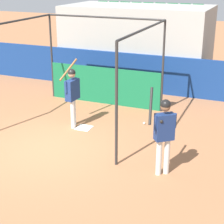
{
  "coord_description": "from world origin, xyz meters",
  "views": [
    {
      "loc": [
        5.08,
        -7.6,
        4.41
      ],
      "look_at": [
        1.61,
        0.79,
        1.0
      ],
      "focal_mm": 60.0,
      "sensor_mm": 36.0,
      "label": 1
    }
  ],
  "objects": [
    {
      "name": "ground_plane",
      "position": [
        0.0,
        0.0,
        0.0
      ],
      "size": [
        60.0,
        60.0,
        0.0
      ],
      "primitive_type": "plane",
      "color": "#9E6642"
    },
    {
      "name": "outfield_wall",
      "position": [
        0.0,
        5.84,
        0.73
      ],
      "size": [
        24.0,
        0.12,
        1.47
      ],
      "color": "navy",
      "rests_on": "ground"
    },
    {
      "name": "bleacher_section",
      "position": [
        0.0,
        7.5,
        1.57
      ],
      "size": [
        5.95,
        3.2,
        3.15
      ],
      "color": "#9E9E99",
      "rests_on": "ground"
    },
    {
      "name": "batting_cage",
      "position": [
        -0.01,
        3.28,
        1.27
      ],
      "size": [
        4.23,
        4.12,
        3.04
      ],
      "color": "#282828",
      "rests_on": "ground"
    },
    {
      "name": "home_plate",
      "position": [
        0.33,
        1.66,
        0.01
      ],
      "size": [
        0.44,
        0.44,
        0.02
      ],
      "color": "white",
      "rests_on": "ground"
    },
    {
      "name": "player_batter",
      "position": [
        -0.02,
        1.67,
        1.09
      ],
      "size": [
        0.54,
        0.98,
        1.95
      ],
      "rotation": [
        0.0,
        0.0,
        1.47
      ],
      "color": "silver",
      "rests_on": "ground"
    },
    {
      "name": "player_waiting",
      "position": [
        3.22,
        -0.09,
        1.11
      ],
      "size": [
        0.61,
        0.7,
        2.07
      ],
      "rotation": [
        0.0,
        0.0,
        -2.46
      ],
      "color": "silver",
      "rests_on": "ground"
    },
    {
      "name": "baseball",
      "position": [
        1.91,
        2.64,
        0.04
      ],
      "size": [
        0.07,
        0.07,
        0.07
      ],
      "color": "white",
      "rests_on": "ground"
    }
  ]
}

